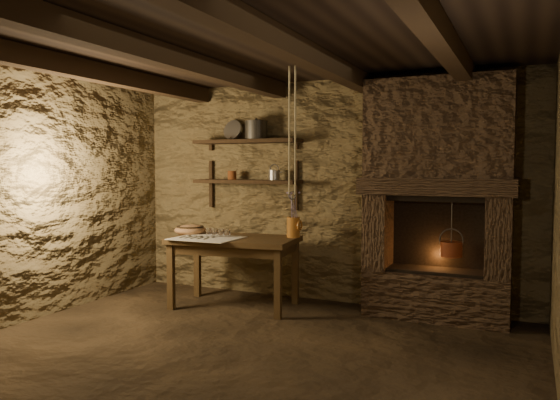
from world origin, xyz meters
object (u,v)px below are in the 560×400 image
at_px(wooden_bowl, 190,230).
at_px(iron_stockpot, 256,131).
at_px(stoneware_jug, 294,217).
at_px(work_table, 234,269).
at_px(red_pot, 451,248).

xyz_separation_m(wooden_bowl, iron_stockpot, (0.58, 0.45, 1.09)).
bearing_deg(stoneware_jug, wooden_bowl, -152.53).
xyz_separation_m(work_table, red_pot, (2.13, 0.38, 0.31)).
xyz_separation_m(work_table, stoneware_jug, (0.57, 0.25, 0.55)).
bearing_deg(stoneware_jug, red_pot, 22.05).
xyz_separation_m(stoneware_jug, iron_stockpot, (-0.56, 0.25, 0.92)).
relative_size(work_table, iron_stockpot, 5.47).
distance_m(work_table, stoneware_jug, 0.83).
bearing_deg(wooden_bowl, work_table, -4.89).
relative_size(work_table, red_pot, 2.52).
bearing_deg(work_table, red_pot, 3.09).
bearing_deg(stoneware_jug, work_table, -138.49).
bearing_deg(iron_stockpot, stoneware_jug, -23.76).
height_order(stoneware_jug, red_pot, stoneware_jug).
relative_size(wooden_bowl, red_pot, 0.64).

